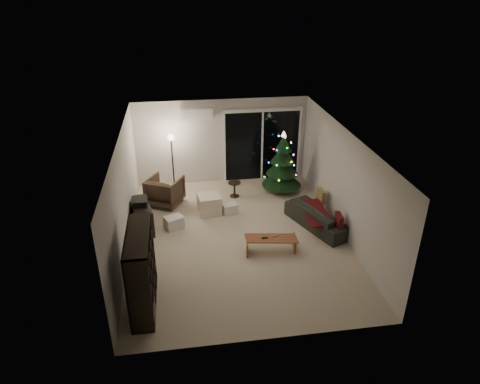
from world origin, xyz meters
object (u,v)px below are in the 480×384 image
object	(u,v)px
media_cabinet	(142,217)
christmas_tree	(282,162)
coffee_table	(271,244)
bookshelf	(131,271)
sofa	(319,217)
armchair	(165,191)

from	to	relation	value
media_cabinet	christmas_tree	xyz separation A→B (m)	(3.85, 1.53, 0.57)
coffee_table	christmas_tree	world-z (taller)	christmas_tree
bookshelf	media_cabinet	size ratio (longest dim) A/B	1.44
sofa	coffee_table	size ratio (longest dim) A/B	1.64
armchair	christmas_tree	distance (m)	3.35
coffee_table	christmas_tree	bearing A→B (deg)	81.26
sofa	christmas_tree	bearing A→B (deg)	-10.36
bookshelf	armchair	world-z (taller)	bookshelf
bookshelf	media_cabinet	xyz separation A→B (m)	(0.00, 2.79, -0.44)
media_cabinet	sofa	xyz separation A→B (m)	(4.30, -0.53, -0.06)
sofa	bookshelf	bearing A→B (deg)	95.04
media_cabinet	bookshelf	bearing A→B (deg)	-103.04
bookshelf	media_cabinet	distance (m)	2.82
sofa	coffee_table	distance (m)	1.66
bookshelf	coffee_table	bearing A→B (deg)	28.20
armchair	christmas_tree	world-z (taller)	christmas_tree
coffee_table	christmas_tree	distance (m)	3.19
armchair	coffee_table	bearing A→B (deg)	158.63
armchair	christmas_tree	xyz separation A→B (m)	(3.30, 0.31, 0.52)
bookshelf	armchair	size ratio (longest dim) A/B	1.81
armchair	media_cabinet	bearing A→B (deg)	92.74
bookshelf	coffee_table	xyz separation A→B (m)	(2.91, 1.36, -0.60)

